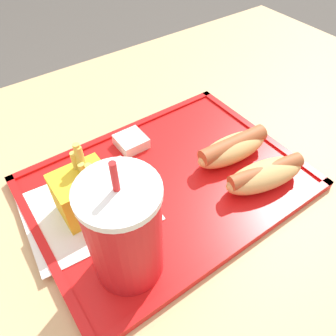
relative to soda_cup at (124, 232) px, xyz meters
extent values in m
cube|color=tan|center=(-0.08, -0.08, -0.47)|extent=(1.41, 0.87, 0.76)
cube|color=red|center=(-0.12, -0.08, -0.08)|extent=(0.41, 0.30, 0.01)
cube|color=red|center=(-0.12, -0.23, -0.07)|extent=(0.41, 0.01, 0.00)
cube|color=red|center=(-0.12, 0.06, -0.07)|extent=(0.41, 0.01, 0.00)
cube|color=red|center=(-0.32, -0.08, -0.07)|extent=(0.01, 0.30, 0.00)
cube|color=red|center=(0.08, -0.08, -0.07)|extent=(0.01, 0.30, 0.00)
cube|color=white|center=(0.01, -0.11, -0.07)|extent=(0.18, 0.16, 0.00)
cylinder|color=red|center=(0.00, 0.00, 0.00)|extent=(0.08, 0.08, 0.14)
cylinder|color=white|center=(0.00, 0.00, 0.07)|extent=(0.09, 0.09, 0.01)
cylinder|color=red|center=(0.00, 0.00, 0.09)|extent=(0.01, 0.01, 0.03)
ellipsoid|color=tan|center=(-0.23, 0.00, -0.05)|extent=(0.14, 0.07, 0.04)
cylinder|color=#9E512D|center=(-0.23, 0.00, -0.04)|extent=(0.12, 0.05, 0.02)
ellipsoid|color=tan|center=(-0.23, -0.07, -0.05)|extent=(0.13, 0.06, 0.04)
cylinder|color=#9E512D|center=(-0.23, -0.07, -0.04)|extent=(0.12, 0.04, 0.03)
cube|color=gold|center=(0.00, -0.11, -0.04)|extent=(0.07, 0.06, 0.07)
cylinder|color=#E5C14C|center=(0.00, -0.10, -0.02)|extent=(0.02, 0.02, 0.06)
cylinder|color=#E5C14C|center=(-0.01, -0.11, -0.01)|extent=(0.01, 0.02, 0.08)
cylinder|color=#E5C14C|center=(0.00, -0.12, -0.01)|extent=(0.01, 0.01, 0.07)
cylinder|color=#E5C14C|center=(-0.01, -0.11, -0.01)|extent=(0.01, 0.02, 0.06)
cylinder|color=#E5C14C|center=(0.00, -0.12, 0.00)|extent=(0.02, 0.02, 0.07)
cube|color=silver|center=(-0.11, -0.19, -0.06)|extent=(0.05, 0.05, 0.02)
cube|color=white|center=(-0.11, -0.19, -0.06)|extent=(0.04, 0.04, 0.00)
camera|label=1|loc=(0.07, 0.19, 0.31)|focal=35.00mm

